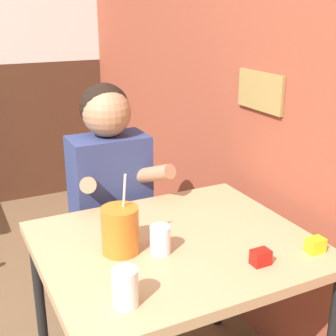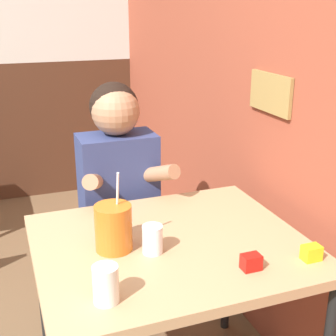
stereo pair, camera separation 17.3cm
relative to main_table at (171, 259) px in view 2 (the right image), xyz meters
The scene contains 8 objects.
brick_wall_right 1.39m from the main_table, 60.79° to the left, with size 0.08×4.78×2.70m.
main_table is the anchor object (origin of this frame).
person_seated 0.56m from the main_table, 94.33° to the left, with size 0.42×0.41×1.21m.
cocktail_pitcher 0.25m from the main_table, behind, with size 0.13×0.13×0.28m.
glass_near_pitcher 0.15m from the main_table, 149.88° to the right, with size 0.07×0.07×0.10m.
glass_center 0.41m from the main_table, 137.85° to the right, with size 0.07×0.07×0.11m.
condiment_ketchup 0.32m from the main_table, 56.10° to the right, with size 0.06×0.04×0.05m.
condiment_mustard 0.48m from the main_table, 35.42° to the right, with size 0.06×0.04×0.05m.
Camera 2 is at (0.33, -1.03, 1.52)m, focal length 50.00 mm.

